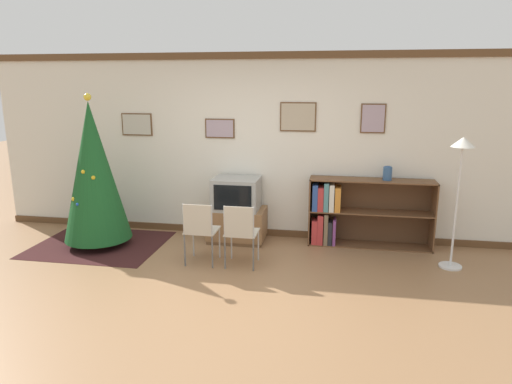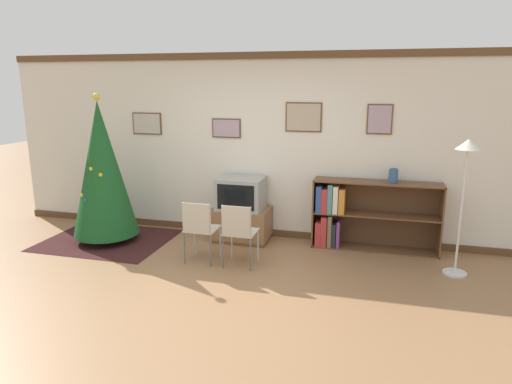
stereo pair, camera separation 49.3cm
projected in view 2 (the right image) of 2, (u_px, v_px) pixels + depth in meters
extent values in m
plane|color=#936B47|center=(211.00, 296.00, 4.99)|extent=(24.00, 24.00, 0.00)
cube|color=silver|center=(261.00, 147.00, 6.74)|extent=(8.19, 0.08, 2.70)
cube|color=brown|center=(261.00, 55.00, 6.39)|extent=(8.19, 0.03, 0.10)
cube|color=brown|center=(260.00, 232.00, 6.99)|extent=(8.19, 0.03, 0.10)
cube|color=brown|center=(147.00, 124.00, 7.08)|extent=(0.48, 0.02, 0.34)
cube|color=#BCB7A8|center=(147.00, 124.00, 7.07)|extent=(0.45, 0.01, 0.30)
cube|color=brown|center=(226.00, 128.00, 6.76)|extent=(0.44, 0.02, 0.28)
cube|color=#A893A3|center=(226.00, 128.00, 6.75)|extent=(0.41, 0.01, 0.25)
cube|color=brown|center=(304.00, 117.00, 6.43)|extent=(0.51, 0.02, 0.41)
cube|color=tan|center=(303.00, 117.00, 6.42)|extent=(0.48, 0.01, 0.38)
cube|color=brown|center=(380.00, 119.00, 6.17)|extent=(0.34, 0.02, 0.41)
cube|color=#A893A3|center=(380.00, 119.00, 6.16)|extent=(0.30, 0.01, 0.37)
cube|color=#381919|center=(108.00, 240.00, 6.76)|extent=(1.80, 1.46, 0.01)
cylinder|color=maroon|center=(108.00, 236.00, 6.75)|extent=(0.36, 0.36, 0.10)
cone|color=#195123|center=(102.00, 169.00, 6.51)|extent=(0.93, 0.93, 1.93)
sphere|color=yellow|center=(96.00, 97.00, 6.27)|extent=(0.10, 0.10, 0.10)
sphere|color=red|center=(94.00, 172.00, 6.69)|extent=(0.06, 0.06, 0.06)
sphere|color=#1E4CB2|center=(86.00, 201.00, 6.34)|extent=(0.05, 0.05, 0.05)
sphere|color=gold|center=(82.00, 195.00, 6.41)|extent=(0.06, 0.06, 0.06)
sphere|color=gold|center=(91.00, 169.00, 6.30)|extent=(0.06, 0.06, 0.06)
sphere|color=gold|center=(101.00, 175.00, 6.29)|extent=(0.06, 0.06, 0.06)
cube|color=brown|center=(241.00, 238.00, 6.78)|extent=(0.79, 0.53, 0.05)
cube|color=olive|center=(241.00, 223.00, 6.72)|extent=(0.83, 0.56, 0.44)
cube|color=#9E9E99|center=(241.00, 193.00, 6.62)|extent=(0.65, 0.54, 0.46)
cube|color=black|center=(235.00, 198.00, 6.36)|extent=(0.54, 0.01, 0.36)
cube|color=#BCB29E|center=(202.00, 229.00, 5.91)|extent=(0.40, 0.40, 0.02)
cube|color=#BCB29E|center=(196.00, 218.00, 5.68)|extent=(0.35, 0.01, 0.38)
cylinder|color=#B2B2B2|center=(195.00, 239.00, 6.17)|extent=(0.02, 0.02, 0.42)
cylinder|color=#B2B2B2|center=(220.00, 241.00, 6.08)|extent=(0.02, 0.02, 0.42)
cylinder|color=#B2B2B2|center=(184.00, 248.00, 5.84)|extent=(0.02, 0.02, 0.42)
cylinder|color=#B2B2B2|center=(211.00, 251.00, 5.75)|extent=(0.02, 0.02, 0.42)
cylinder|color=#B2B2B2|center=(184.00, 233.00, 5.79)|extent=(0.02, 0.02, 0.82)
cylinder|color=#B2B2B2|center=(210.00, 236.00, 5.70)|extent=(0.02, 0.02, 0.82)
cube|color=#BCB29E|center=(241.00, 232.00, 5.78)|extent=(0.40, 0.40, 0.02)
cube|color=#BCB29E|center=(236.00, 221.00, 5.55)|extent=(0.35, 0.01, 0.38)
cylinder|color=#B2B2B2|center=(232.00, 242.00, 6.04)|extent=(0.02, 0.02, 0.42)
cylinder|color=#B2B2B2|center=(258.00, 245.00, 5.95)|extent=(0.02, 0.02, 0.42)
cylinder|color=#B2B2B2|center=(223.00, 252.00, 5.70)|extent=(0.02, 0.02, 0.42)
cylinder|color=#B2B2B2|center=(251.00, 255.00, 5.61)|extent=(0.02, 0.02, 0.42)
cylinder|color=#B2B2B2|center=(223.00, 237.00, 5.66)|extent=(0.02, 0.02, 0.82)
cylinder|color=#B2B2B2|center=(250.00, 239.00, 5.57)|extent=(0.02, 0.02, 0.82)
cube|color=brown|center=(314.00, 212.00, 6.51)|extent=(0.02, 0.36, 0.97)
cube|color=brown|center=(441.00, 221.00, 6.08)|extent=(0.02, 0.36, 0.97)
cube|color=brown|center=(378.00, 182.00, 6.18)|extent=(1.72, 0.36, 0.02)
cube|color=brown|center=(373.00, 248.00, 6.40)|extent=(1.72, 0.36, 0.02)
cube|color=brown|center=(376.00, 215.00, 6.29)|extent=(1.68, 0.36, 0.02)
cube|color=brown|center=(376.00, 213.00, 6.46)|extent=(1.72, 0.01, 0.97)
cube|color=#B73333|center=(318.00, 233.00, 6.49)|extent=(0.08, 0.22, 0.35)
cube|color=#B73333|center=(325.00, 230.00, 6.50)|extent=(0.08, 0.30, 0.43)
cube|color=#756047|center=(330.00, 230.00, 6.46)|extent=(0.05, 0.25, 0.45)
cube|color=#232328|center=(334.00, 234.00, 6.46)|extent=(0.06, 0.27, 0.34)
cube|color=#7A3D7F|center=(338.00, 234.00, 6.43)|extent=(0.04, 0.24, 0.37)
cube|color=#2D4C93|center=(319.00, 198.00, 6.39)|extent=(0.07, 0.25, 0.37)
cube|color=#B73333|center=(325.00, 200.00, 6.38)|extent=(0.08, 0.26, 0.34)
cube|color=teal|center=(330.00, 198.00, 6.34)|extent=(0.07, 0.23, 0.40)
cube|color=silver|center=(336.00, 199.00, 6.35)|extent=(0.07, 0.29, 0.38)
cube|color=orange|center=(342.00, 200.00, 6.34)|extent=(0.08, 0.30, 0.35)
cylinder|color=#335684|center=(393.00, 176.00, 6.11)|extent=(0.12, 0.12, 0.18)
torus|color=#335684|center=(394.00, 169.00, 6.09)|extent=(0.11, 0.11, 0.02)
cylinder|color=silver|center=(455.00, 273.00, 5.57)|extent=(0.28, 0.28, 0.03)
cylinder|color=silver|center=(461.00, 213.00, 5.39)|extent=(0.03, 0.03, 1.50)
cone|color=white|center=(469.00, 144.00, 5.20)|extent=(0.28, 0.28, 0.12)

